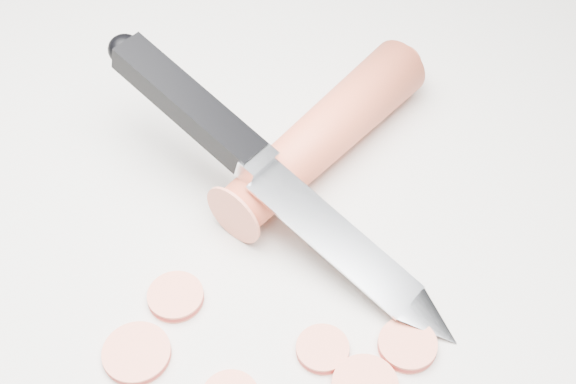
{
  "coord_description": "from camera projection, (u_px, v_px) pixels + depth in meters",
  "views": [
    {
      "loc": [
        0.03,
        -0.28,
        0.41
      ],
      "look_at": [
        0.0,
        0.05,
        0.02
      ],
      "focal_mm": 50.0,
      "sensor_mm": 36.0,
      "label": 1
    }
  ],
  "objects": [
    {
      "name": "kitchen_knife",
      "position": [
        277.0,
        177.0,
        0.49
      ],
      "size": [
        0.25,
        0.18,
        0.09
      ],
      "primitive_type": null,
      "color": "silver",
      "rests_on": "ground"
    },
    {
      "name": "carrot_slice_4",
      "position": [
        176.0,
        297.0,
        0.48
      ],
      "size": [
        0.03,
        0.03,
        0.01
      ],
      "primitive_type": "cylinder",
      "color": "#EB7051",
      "rests_on": "ground"
    },
    {
      "name": "carrot_slice_0",
      "position": [
        323.0,
        349.0,
        0.46
      ],
      "size": [
        0.03,
        0.03,
        0.01
      ],
      "primitive_type": "cylinder",
      "color": "#EB7051",
      "rests_on": "ground"
    },
    {
      "name": "carrot_slice_1",
      "position": [
        137.0,
        353.0,
        0.46
      ],
      "size": [
        0.04,
        0.04,
        0.01
      ],
      "primitive_type": "cylinder",
      "color": "#EB7051",
      "rests_on": "ground"
    },
    {
      "name": "carrot_slice_5",
      "position": [
        407.0,
        345.0,
        0.46
      ],
      "size": [
        0.03,
        0.03,
        0.01
      ],
      "primitive_type": "cylinder",
      "color": "#EB7051",
      "rests_on": "ground"
    },
    {
      "name": "ground",
      "position": [
        274.0,
        272.0,
        0.5
      ],
      "size": [
        2.4,
        2.4,
        0.0
      ],
      "primitive_type": "plane",
      "color": "beige",
      "rests_on": "ground"
    },
    {
      "name": "carrot",
      "position": [
        324.0,
        134.0,
        0.54
      ],
      "size": [
        0.13,
        0.17,
        0.04
      ],
      "primitive_type": "cylinder",
      "rotation": [
        1.57,
        0.0,
        -0.61
      ],
      "color": "#DD4E2F",
      "rests_on": "ground"
    }
  ]
}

